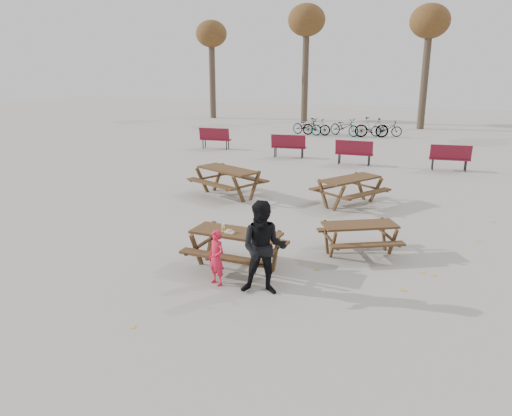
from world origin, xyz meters
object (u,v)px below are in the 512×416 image
at_px(main_picnic_table, 236,240).
at_px(child, 216,258).
at_px(soda_bottle, 223,228).
at_px(picnic_table_east, 359,239).
at_px(picnic_table_north, 228,182).
at_px(picnic_table_far, 350,191).
at_px(food_tray, 229,232).
at_px(adult, 264,248).

bearing_deg(main_picnic_table, child, -89.62).
xyz_separation_m(soda_bottle, picnic_table_east, (2.35, 1.86, -0.51)).
xyz_separation_m(child, picnic_table_north, (-2.71, 5.87, -0.10)).
height_order(picnic_table_east, picnic_table_far, picnic_table_far).
distance_m(soda_bottle, picnic_table_north, 5.68).
xyz_separation_m(soda_bottle, child, (0.25, -0.77, -0.31)).
relative_size(food_tray, soda_bottle, 1.06).
height_order(food_tray, adult, adult).
relative_size(main_picnic_table, child, 1.69).
bearing_deg(picnic_table_far, child, -159.59).
bearing_deg(picnic_table_north, picnic_table_east, -12.58).
distance_m(soda_bottle, adult, 1.41).
bearing_deg(picnic_table_north, food_tray, -41.59).
xyz_separation_m(food_tray, soda_bottle, (-0.16, 0.04, 0.05)).
relative_size(adult, picnic_table_far, 0.92).
height_order(child, adult, adult).
xyz_separation_m(main_picnic_table, picnic_table_east, (2.11, 1.77, -0.25)).
distance_m(main_picnic_table, picnic_table_east, 2.77).
bearing_deg(adult, picnic_table_east, 50.02).
relative_size(child, picnic_table_east, 0.67).
bearing_deg(adult, picnic_table_far, 73.45).
height_order(food_tray, soda_bottle, soda_bottle).
distance_m(food_tray, soda_bottle, 0.18).
xyz_separation_m(soda_bottle, adult, (1.19, -0.75, 0.02)).
relative_size(picnic_table_north, picnic_table_far, 1.08).
distance_m(main_picnic_table, adult, 1.30).
bearing_deg(picnic_table_north, main_picnic_table, -40.27).
bearing_deg(adult, food_tray, 129.47).
bearing_deg(picnic_table_east, picnic_table_far, 74.89).
bearing_deg(soda_bottle, picnic_table_north, 115.82).
bearing_deg(adult, soda_bottle, 131.73).
relative_size(soda_bottle, picnic_table_north, 0.08).
relative_size(child, picnic_table_north, 0.53).
height_order(food_tray, picnic_table_far, same).
relative_size(main_picnic_table, picnic_table_east, 1.13).
distance_m(main_picnic_table, food_tray, 0.26).
bearing_deg(picnic_table_east, adult, -145.38).
xyz_separation_m(picnic_table_east, picnic_table_far, (-1.10, 3.76, 0.06)).
bearing_deg(soda_bottle, picnic_table_far, 77.44).
bearing_deg(food_tray, main_picnic_table, 58.92).
relative_size(adult, picnic_table_north, 0.85).
relative_size(food_tray, adult, 0.10).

